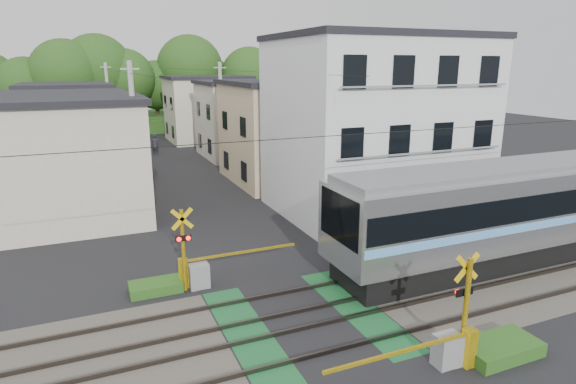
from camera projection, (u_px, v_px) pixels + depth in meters
name	position (u px, v px, depth m)	size (l,w,h in m)	color
ground	(304.00, 321.00, 15.14)	(120.00, 120.00, 0.00)	black
track_bed	(304.00, 319.00, 15.13)	(120.00, 120.00, 0.14)	#47423A
crossing_signal_near	(452.00, 342.00, 12.69)	(4.74, 0.65, 3.09)	yellow
crossing_signal_far	(196.00, 269.00, 17.21)	(4.74, 0.65, 3.09)	yellow
apartment_block	(374.00, 126.00, 25.61)	(10.20, 8.36, 9.30)	white
houses_row	(167.00, 125.00, 37.43)	(22.07, 31.35, 6.80)	beige
tree_hill	(131.00, 87.00, 56.05)	(40.00, 13.41, 11.33)	#294E1A
catenary	(463.00, 188.00, 16.50)	(60.00, 5.04, 7.00)	#2D2D33
utility_poles	(154.00, 119.00, 34.13)	(7.90, 42.00, 8.00)	#A5A5A0
pedestrian	(155.00, 144.00, 42.84)	(0.68, 0.44, 1.86)	#26252F
weed_patches	(354.00, 306.00, 15.68)	(10.25, 8.80, 0.40)	#2D5E1E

